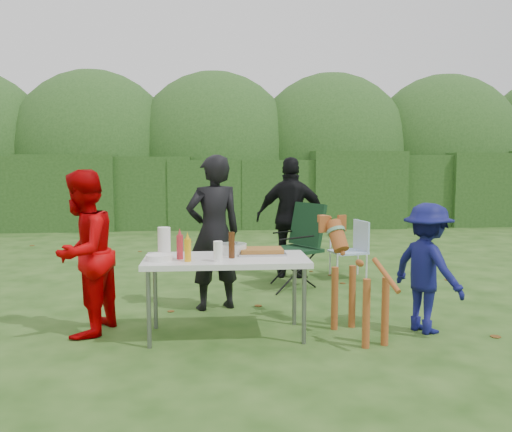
{
  "coord_description": "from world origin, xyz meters",
  "views": [
    {
      "loc": [
        -0.11,
        -5.15,
        1.64
      ],
      "look_at": [
        0.4,
        0.9,
        1.0
      ],
      "focal_mm": 38.0,
      "sensor_mm": 36.0,
      "label": 1
    }
  ],
  "objects": [
    {
      "name": "pasta_bowl",
      "position": [
        0.1,
        -0.07,
        0.79
      ],
      "size": [
        0.26,
        0.26,
        0.1
      ],
      "primitive_type": "cylinder",
      "color": "silver",
      "rests_on": "folding_table"
    },
    {
      "name": "camping_chair",
      "position": [
        0.94,
        1.67,
        0.54
      ],
      "size": [
        0.93,
        0.93,
        1.08
      ],
      "primitive_type": null,
      "rotation": [
        0.0,
        0.0,
        3.7
      ],
      "color": "black",
      "rests_on": "ground"
    },
    {
      "name": "beer_bottle",
      "position": [
        0.08,
        -0.28,
        0.86
      ],
      "size": [
        0.06,
        0.06,
        0.24
      ],
      "primitive_type": "cylinder",
      "color": "#47230F",
      "rests_on": "folding_table"
    },
    {
      "name": "person_black_puffy",
      "position": [
        1.0,
        2.22,
        0.84
      ],
      "size": [
        1.03,
        0.57,
        1.67
      ],
      "primitive_type": "imported",
      "rotation": [
        0.0,
        0.0,
        2.97
      ],
      "color": "black",
      "rests_on": "ground"
    },
    {
      "name": "child",
      "position": [
        1.93,
        -0.27,
        0.61
      ],
      "size": [
        0.76,
        0.91,
        1.23
      ],
      "primitive_type": "imported",
      "rotation": [
        0.0,
        0.0,
        2.02
      ],
      "color": "#0E1150",
      "rests_on": "ground"
    },
    {
      "name": "hedge_row",
      "position": [
        0.0,
        8.0,
        0.85
      ],
      "size": [
        22.0,
        1.4,
        1.7
      ],
      "primitive_type": "cube",
      "color": "#23471C",
      "rests_on": "ground"
    },
    {
      "name": "ketchup_bottle",
      "position": [
        -0.39,
        -0.29,
        0.85
      ],
      "size": [
        0.06,
        0.06,
        0.22
      ],
      "primitive_type": "cylinder",
      "color": "#B0242F",
      "rests_on": "folding_table"
    },
    {
      "name": "dog",
      "position": [
        1.24,
        -0.38,
        0.53
      ],
      "size": [
        0.74,
        1.19,
        1.05
      ],
      "primitive_type": null,
      "rotation": [
        0.0,
        0.0,
        1.85
      ],
      "color": "#9A4D22",
      "rests_on": "ground"
    },
    {
      "name": "ground",
      "position": [
        0.0,
        0.0,
        0.0
      ],
      "size": [
        80.0,
        80.0,
        0.0
      ],
      "primitive_type": "plane",
      "color": "#1E4211"
    },
    {
      "name": "shrub_backdrop",
      "position": [
        0.0,
        9.6,
        1.6
      ],
      "size": [
        20.0,
        2.6,
        3.2
      ],
      "primitive_type": "ellipsoid",
      "color": "#3D6628",
      "rests_on": "ground"
    },
    {
      "name": "focaccia_bread",
      "position": [
        0.37,
        -0.1,
        0.78
      ],
      "size": [
        0.4,
        0.26,
        0.04
      ],
      "primitive_type": "cube",
      "color": "#9A6129",
      "rests_on": "food_tray"
    },
    {
      "name": "mustard_bottle",
      "position": [
        -0.32,
        -0.41,
        0.84
      ],
      "size": [
        0.06,
        0.06,
        0.2
      ],
      "primitive_type": "cylinder",
      "color": "orange",
      "rests_on": "folding_table"
    },
    {
      "name": "plate_stack",
      "position": [
        -0.57,
        -0.33,
        0.77
      ],
      "size": [
        0.24,
        0.24,
        0.05
      ],
      "primitive_type": "cylinder",
      "color": "white",
      "rests_on": "folding_table"
    },
    {
      "name": "food_tray",
      "position": [
        0.37,
        -0.1,
        0.75
      ],
      "size": [
        0.45,
        0.3,
        0.02
      ],
      "primitive_type": "cube",
      "color": "#B7B7BA",
      "rests_on": "folding_table"
    },
    {
      "name": "cup_stack",
      "position": [
        -0.05,
        -0.43,
        0.83
      ],
      "size": [
        0.08,
        0.08,
        0.18
      ],
      "primitive_type": "cylinder",
      "color": "white",
      "rests_on": "folding_table"
    },
    {
      "name": "paper_towel_roll",
      "position": [
        -0.55,
        -0.05,
        0.87
      ],
      "size": [
        0.12,
        0.12,
        0.26
      ],
      "primitive_type": "cylinder",
      "color": "white",
      "rests_on": "folding_table"
    },
    {
      "name": "person_red_jacket",
      "position": [
        -1.3,
        -0.09,
        0.77
      ],
      "size": [
        0.77,
        0.88,
        1.54
      ],
      "primitive_type": "imported",
      "rotation": [
        0.0,
        0.0,
        -1.85
      ],
      "color": "#B10002",
      "rests_on": "ground"
    },
    {
      "name": "person_cook",
      "position": [
        -0.08,
        0.7,
        0.84
      ],
      "size": [
        0.71,
        0.58,
        1.69
      ],
      "primitive_type": "imported",
      "rotation": [
        0.0,
        0.0,
        3.47
      ],
      "color": "black",
      "rests_on": "ground"
    },
    {
      "name": "folding_table",
      "position": [
        0.03,
        -0.24,
        0.69
      ],
      "size": [
        1.5,
        0.7,
        0.74
      ],
      "color": "silver",
      "rests_on": "ground"
    },
    {
      "name": "lawn_chair",
      "position": [
        1.77,
        2.09,
        0.4
      ],
      "size": [
        0.57,
        0.57,
        0.8
      ],
      "primitive_type": null,
      "rotation": [
        0.0,
        0.0,
        3.37
      ],
      "color": "#66A0E4",
      "rests_on": "ground"
    }
  ]
}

